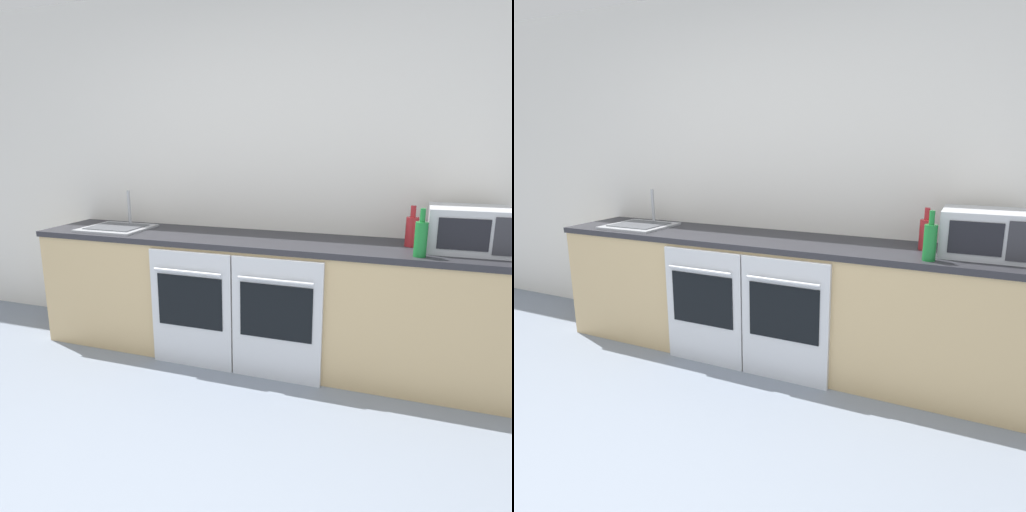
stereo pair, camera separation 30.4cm
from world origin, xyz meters
TOP-DOWN VIEW (x-y plane):
  - wall_back at (0.00, 2.24)m, footprint 10.00×0.06m
  - counter_back at (0.00, 1.91)m, footprint 3.39×0.62m
  - oven_left at (-0.42, 1.59)m, footprint 0.60×0.06m
  - oven_right at (0.19, 1.59)m, footprint 0.60×0.06m
  - microwave at (1.29, 1.94)m, footprint 0.46×0.39m
  - bottle_red at (0.97, 1.96)m, footprint 0.08×0.08m
  - bottle_green at (1.02, 1.69)m, footprint 0.07×0.07m
  - sink at (-1.18, 1.88)m, footprint 0.48×0.44m

SIDE VIEW (x-z plane):
  - oven_left at x=-0.42m, z-range 0.01..0.83m
  - oven_right at x=0.19m, z-range 0.01..0.83m
  - counter_back at x=0.00m, z-range 0.00..0.88m
  - sink at x=-1.18m, z-range 0.76..1.04m
  - bottle_red at x=0.97m, z-range 0.86..1.12m
  - bottle_green at x=1.02m, z-range 0.85..1.13m
  - microwave at x=1.29m, z-range 0.88..1.15m
  - wall_back at x=0.00m, z-range 0.00..2.60m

